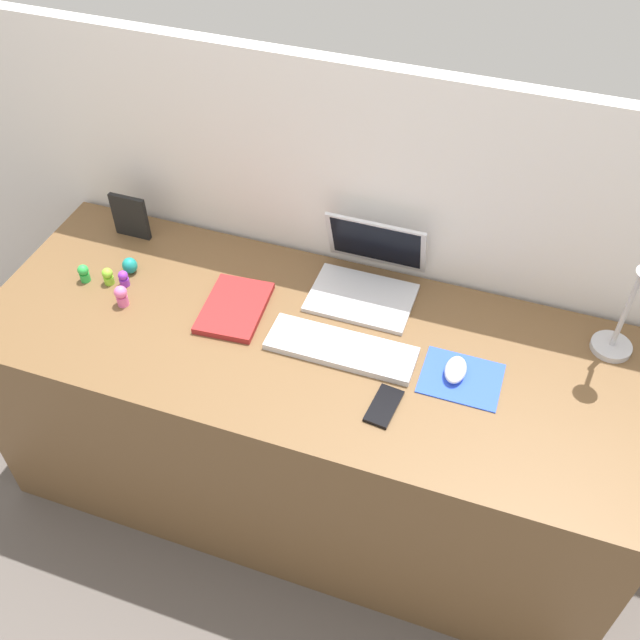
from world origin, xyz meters
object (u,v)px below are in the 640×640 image
Objects in this scene: mouse at (456,370)px; desk_lamp at (628,314)px; laptop at (368,273)px; toy_figurine_green at (84,273)px; toy_figurine_pink at (121,295)px; keyboard at (341,349)px; toy_figurine_teal at (130,265)px; cell_phone at (384,406)px; picture_frame at (130,217)px; notebook_pad at (234,308)px; toy_figurine_lime at (108,276)px; toy_figurine_purple at (124,278)px.

mouse is 0.46m from desk_lamp.
desk_lamp is at bearing -4.76° from laptop.
toy_figurine_green is 0.86× the size of toy_figurine_pink.
keyboard is at bearing -176.86° from mouse.
toy_figurine_pink is at bearing -18.70° from toy_figurine_green.
cell_phone is at bearing -15.97° from toy_figurine_teal.
cell_phone is 0.85× the size of picture_frame.
desk_lamp is 1.49m from picture_frame.
toy_figurine_pink is (-0.66, -0.03, 0.03)m from keyboard.
desk_lamp is at bearing -1.72° from picture_frame.
desk_lamp reaches higher than toy_figurine_teal.
keyboard is 0.74m from desk_lamp.
laptop is at bearing 29.21° from notebook_pad.
picture_frame is (-0.78, -0.01, 0.02)m from laptop.
toy_figurine_green is at bearing -169.92° from toy_figurine_lime.
keyboard is at bearing 144.05° from cell_phone.
keyboard is at bearing -8.08° from toy_figurine_teal.
toy_figurine_pink is (0.13, -0.29, -0.04)m from picture_frame.
toy_figurine_purple is at bearing 116.81° from toy_figurine_pink.
notebook_pad is 0.48m from toy_figurine_green.
toy_figurine_teal is 0.06m from toy_figurine_purple.
toy_figurine_pink is (0.16, -0.05, 0.01)m from toy_figurine_green.
laptop is 3.12× the size of mouse.
laptop reaches higher than cell_phone.
keyboard is 0.71m from toy_figurine_teal.
notebook_pad is at bearing 177.06° from mouse.
toy_figurine_teal is (-0.87, 0.25, 0.02)m from cell_phone.
picture_frame is at bearing 167.50° from mouse.
toy_figurine_pink reaches higher than toy_figurine_teal.
mouse is (0.31, 0.02, 0.01)m from keyboard.
toy_figurine_teal is 0.97× the size of toy_figurine_purple.
toy_figurine_purple is 0.05m from toy_figurine_lime.
laptop is at bearing 91.40° from keyboard.
toy_figurine_teal reaches higher than mouse.
keyboard is 0.83m from picture_frame.
mouse is 1.66× the size of toy_figurine_green.
cell_phone is at bearing -12.54° from toy_figurine_purple.
toy_figurine_green reaches higher than notebook_pad.
toy_figurine_teal is 0.76× the size of toy_figurine_pink.
laptop is at bearing 18.67° from toy_figurine_purple.
picture_frame reaches higher than keyboard.
cell_phone is 0.54m from notebook_pad.
picture_frame is at bearing 150.12° from notebook_pad.
toy_figurine_pink is (-0.82, 0.12, 0.03)m from cell_phone.
laptop is 0.78m from picture_frame.
toy_figurine_pink is at bearing -38.09° from toy_figurine_lime.
toy_figurine_purple is at bearing -67.10° from picture_frame.
toy_figurine_green is 0.17m from toy_figurine_pink.
picture_frame reaches higher than toy_figurine_lime.
desk_lamp is at bearing 17.25° from keyboard.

